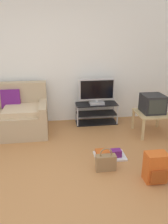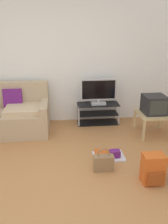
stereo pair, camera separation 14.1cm
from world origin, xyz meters
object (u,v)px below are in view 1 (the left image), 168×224
(tv_stand, at_px, (96,113))
(side_table, at_px, (152,115))
(flat_tv, at_px, (97,92))
(floor_tray, at_px, (109,155))
(handbag, at_px, (106,162))
(backpack, at_px, (155,167))
(crt_tv, at_px, (153,104))

(tv_stand, height_order, side_table, tv_stand)
(flat_tv, relative_size, floor_tray, 1.52)
(tv_stand, bearing_deg, handbag, -96.71)
(side_table, xyz_separation_m, handbag, (-1.15, -1.10, -0.24))
(backpack, bearing_deg, floor_tray, 147.31)
(flat_tv, height_order, handbag, flat_tv)
(crt_tv, bearing_deg, side_table, -90.00)
(flat_tv, distance_m, floor_tray, 1.56)
(crt_tv, bearing_deg, flat_tv, 146.01)
(handbag, bearing_deg, crt_tv, 44.04)
(handbag, bearing_deg, tv_stand, 83.29)
(tv_stand, xyz_separation_m, flat_tv, (0.00, -0.02, 0.48))
(side_table, relative_size, crt_tv, 1.43)
(backpack, bearing_deg, crt_tv, 92.50)
(flat_tv, distance_m, backpack, 2.18)
(side_table, relative_size, handbag, 1.66)
(flat_tv, bearing_deg, crt_tv, -33.99)
(crt_tv, distance_m, floor_tray, 1.39)
(flat_tv, bearing_deg, floor_tray, -92.65)
(flat_tv, distance_m, side_table, 1.19)
(tv_stand, relative_size, floor_tray, 1.80)
(tv_stand, distance_m, backpack, 2.14)
(crt_tv, xyz_separation_m, floor_tray, (-1.01, -0.77, -0.56))
(tv_stand, relative_size, flat_tv, 1.18)
(backpack, height_order, handbag, backpack)
(side_table, bearing_deg, handbag, -136.38)
(backpack, bearing_deg, tv_stand, 123.98)
(floor_tray, bearing_deg, flat_tv, 87.35)
(floor_tray, bearing_deg, crt_tv, 37.53)
(tv_stand, xyz_separation_m, side_table, (0.94, -0.67, 0.15))
(flat_tv, bearing_deg, handbag, -96.80)
(crt_tv, xyz_separation_m, backpack, (-0.56, -1.45, -0.40))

